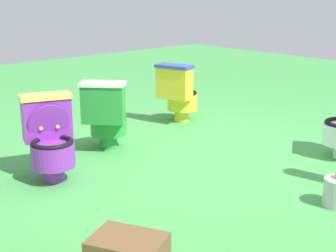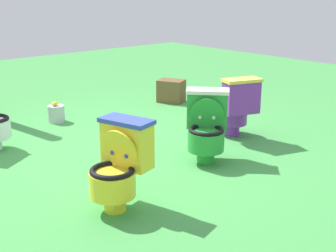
# 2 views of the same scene
# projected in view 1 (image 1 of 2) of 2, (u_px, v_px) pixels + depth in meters

# --- Properties ---
(ground) EXTENTS (14.00, 14.00, 0.00)m
(ground) POSITION_uv_depth(u_px,v_px,m) (203.00, 160.00, 4.77)
(ground) COLOR #429947
(toilet_green) EXTENTS (0.63, 0.63, 0.73)m
(toilet_green) POSITION_uv_depth(u_px,v_px,m) (106.00, 115.00, 4.96)
(toilet_green) COLOR green
(toilet_green) RESTS_ON ground
(toilet_purple) EXTENTS (0.54, 0.60, 0.73)m
(toilet_purple) POSITION_uv_depth(u_px,v_px,m) (50.00, 137.00, 4.22)
(toilet_purple) COLOR purple
(toilet_purple) RESTS_ON ground
(toilet_yellow) EXTENTS (0.58, 0.52, 0.73)m
(toilet_yellow) POSITION_uv_depth(u_px,v_px,m) (179.00, 92.00, 5.99)
(toilet_yellow) COLOR yellow
(toilet_yellow) RESTS_ON ground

